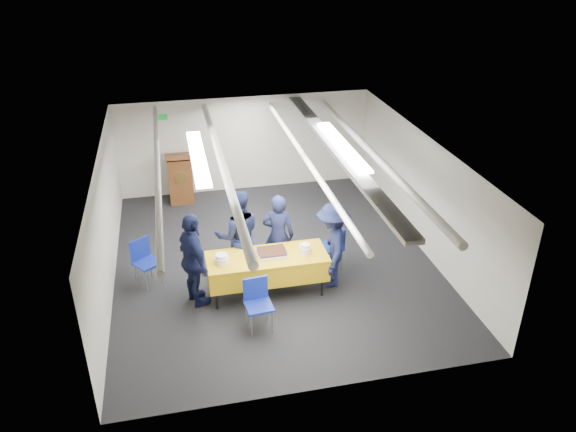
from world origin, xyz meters
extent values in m
plane|color=black|center=(0.00, 0.00, 0.00)|extent=(7.00, 7.00, 0.00)
cube|color=silver|center=(0.00, 3.49, 1.15)|extent=(6.00, 0.02, 2.30)
cube|color=silver|center=(-2.99, 0.00, 1.15)|extent=(0.02, 7.00, 2.30)
cube|color=silver|center=(2.99, 0.00, 1.15)|extent=(0.02, 7.00, 2.30)
cube|color=silver|center=(0.00, 0.00, 2.29)|extent=(6.00, 7.00, 0.02)
cylinder|color=silver|center=(-2.00, 0.00, 2.18)|extent=(0.10, 6.90, 0.10)
cylinder|color=silver|center=(-0.90, 0.00, 2.14)|extent=(0.14, 6.90, 0.14)
cylinder|color=silver|center=(0.60, 0.00, 2.10)|extent=(0.10, 6.90, 0.10)
cylinder|color=silver|center=(1.90, 0.00, 2.06)|extent=(0.14, 6.90, 0.14)
cube|color=gray|center=(1.20, 0.00, 2.20)|extent=(0.28, 6.90, 0.08)
cube|color=white|center=(-1.30, 0.00, 2.27)|extent=(0.25, 2.60, 0.04)
cube|color=white|center=(1.30, 0.00, 2.27)|extent=(0.25, 2.60, 0.04)
cube|color=#0C591E|center=(-1.90, 3.47, 1.95)|extent=(0.30, 0.04, 0.12)
cylinder|color=black|center=(-1.23, -1.33, 0.18)|extent=(0.04, 0.04, 0.36)
cylinder|color=black|center=(0.61, -1.33, 0.18)|extent=(0.04, 0.04, 0.36)
cylinder|color=black|center=(-1.23, -0.77, 0.18)|extent=(0.04, 0.04, 0.36)
cylinder|color=black|center=(0.61, -0.77, 0.18)|extent=(0.04, 0.04, 0.36)
cube|color=gold|center=(-0.31, -1.05, 0.54)|extent=(2.06, 0.78, 0.39)
cube|color=gold|center=(-0.31, -1.05, 0.76)|extent=(2.08, 0.80, 0.03)
cube|color=white|center=(-0.22, -1.03, 0.80)|extent=(0.49, 0.39, 0.06)
cube|color=black|center=(-0.22, -1.03, 0.84)|extent=(0.47, 0.37, 0.03)
sphere|color=#101F99|center=(-0.43, -1.20, 0.84)|extent=(0.04, 0.04, 0.04)
sphere|color=#101F99|center=(-0.43, -0.85, 0.84)|extent=(0.04, 0.04, 0.04)
sphere|color=#101F99|center=(-0.33, -1.20, 0.84)|extent=(0.04, 0.04, 0.04)
sphere|color=#101F99|center=(-0.33, -0.85, 0.84)|extent=(0.04, 0.04, 0.04)
sphere|color=#101F99|center=(-0.22, -1.20, 0.84)|extent=(0.04, 0.04, 0.04)
sphere|color=#101F99|center=(-0.22, -0.85, 0.84)|extent=(0.04, 0.04, 0.04)
sphere|color=#101F99|center=(-0.11, -1.20, 0.84)|extent=(0.04, 0.04, 0.04)
sphere|color=#101F99|center=(-0.11, -0.85, 0.84)|extent=(0.04, 0.04, 0.04)
sphere|color=#101F99|center=(-0.01, -1.20, 0.84)|extent=(0.04, 0.04, 0.04)
sphere|color=#101F99|center=(-0.01, -0.85, 0.84)|extent=(0.04, 0.04, 0.04)
sphere|color=#101F99|center=(-0.45, -1.11, 0.84)|extent=(0.04, 0.04, 0.04)
sphere|color=#101F99|center=(0.01, -1.11, 0.84)|extent=(0.04, 0.04, 0.04)
sphere|color=#101F99|center=(-0.45, -1.03, 0.84)|extent=(0.04, 0.04, 0.04)
sphere|color=#101F99|center=(0.01, -1.03, 0.84)|extent=(0.04, 0.04, 0.04)
sphere|color=#101F99|center=(-0.45, -0.94, 0.84)|extent=(0.04, 0.04, 0.04)
sphere|color=#101F99|center=(0.01, -0.94, 0.84)|extent=(0.04, 0.04, 0.04)
cylinder|color=white|center=(-1.10, -1.10, 0.83)|extent=(0.24, 0.24, 0.11)
cylinder|color=white|center=(-1.10, -1.10, 0.91)|extent=(0.20, 0.20, 0.05)
cylinder|color=white|center=(0.35, -1.10, 0.83)|extent=(0.21, 0.21, 0.13)
cylinder|color=white|center=(0.35, -1.10, 0.92)|extent=(0.17, 0.17, 0.05)
cube|color=brown|center=(-1.60, 3.05, 0.55)|extent=(0.55, 0.45, 1.10)
cube|color=brown|center=(-1.60, 3.02, 1.15)|extent=(0.62, 0.53, 0.21)
cylinder|color=gold|center=(-1.60, 2.81, 0.70)|extent=(0.28, 0.02, 0.28)
cylinder|color=gray|center=(-0.78, -2.18, 0.21)|extent=(0.02, 0.02, 0.43)
cylinder|color=gray|center=(-0.44, -2.15, 0.21)|extent=(0.02, 0.02, 0.43)
cylinder|color=gray|center=(-0.81, -1.84, 0.21)|extent=(0.02, 0.02, 0.43)
cylinder|color=gray|center=(-0.47, -1.81, 0.21)|extent=(0.02, 0.02, 0.43)
cube|color=navy|center=(-0.63, -2.00, 0.45)|extent=(0.46, 0.46, 0.04)
cube|color=navy|center=(-0.64, -1.81, 0.67)|extent=(0.40, 0.08, 0.40)
cylinder|color=gray|center=(0.79, -0.34, 0.21)|extent=(0.02, 0.02, 0.43)
cylinder|color=gray|center=(0.86, -0.67, 0.21)|extent=(0.02, 0.02, 0.43)
cylinder|color=gray|center=(1.13, -0.28, 0.21)|extent=(0.02, 0.02, 0.43)
cylinder|color=gray|center=(1.19, -0.61, 0.21)|extent=(0.02, 0.02, 0.43)
cube|color=navy|center=(0.99, -0.47, 0.45)|extent=(0.49, 0.49, 0.04)
cube|color=navy|center=(1.18, -0.44, 0.67)|extent=(0.11, 0.40, 0.40)
cylinder|color=gray|center=(-2.40, -0.55, 0.21)|extent=(0.02, 0.02, 0.43)
cylinder|color=gray|center=(-2.12, -0.35, 0.21)|extent=(0.02, 0.02, 0.43)
cylinder|color=gray|center=(-2.60, -0.27, 0.21)|extent=(0.02, 0.02, 0.43)
cylinder|color=gray|center=(-2.32, -0.07, 0.21)|extent=(0.02, 0.02, 0.43)
cube|color=navy|center=(-2.36, -0.31, 0.45)|extent=(0.59, 0.59, 0.04)
cube|color=navy|center=(-2.47, -0.16, 0.67)|extent=(0.35, 0.27, 0.40)
imported|color=black|center=(0.01, -0.44, 0.80)|extent=(0.68, 0.55, 1.61)
imported|color=black|center=(-0.72, -0.42, 0.88)|extent=(0.86, 0.68, 1.75)
imported|color=black|center=(-1.56, -1.06, 0.85)|extent=(0.72, 1.08, 1.71)
imported|color=black|center=(0.87, -0.99, 0.80)|extent=(0.85, 1.15, 1.60)
camera|label=1|loc=(-1.73, -9.16, 5.82)|focal=35.00mm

